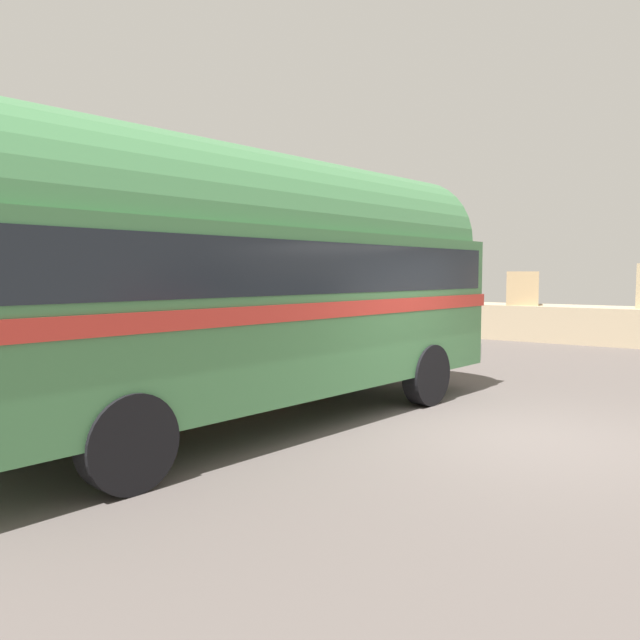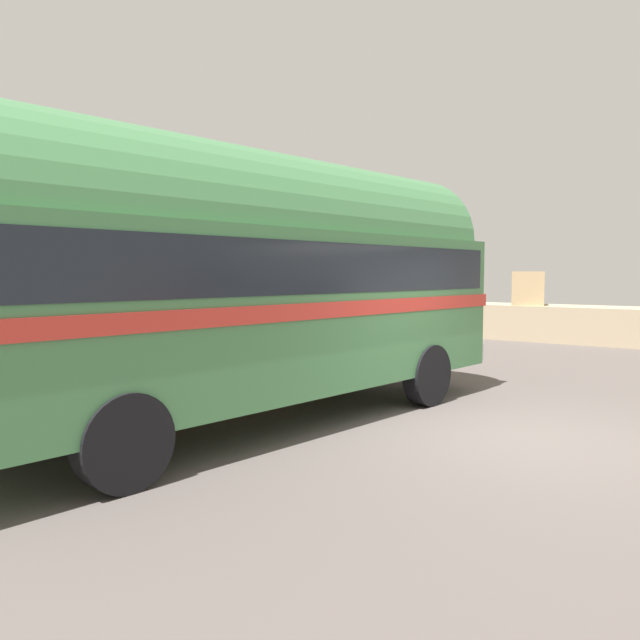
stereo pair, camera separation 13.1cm
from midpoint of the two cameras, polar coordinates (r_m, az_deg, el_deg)
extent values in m
cube|color=#574F4B|center=(8.36, 18.09, -10.25)|extent=(32.00, 26.00, 0.02)
sphere|color=#9E948A|center=(24.71, -1.92, 3.03)|extent=(0.84, 0.84, 0.84)
sphere|color=#A19484|center=(22.93, 6.78, 3.58)|extent=(1.39, 1.39, 1.39)
cube|color=tan|center=(20.18, 18.83, 2.79)|extent=(1.21, 1.28, 1.04)
cylinder|color=black|center=(11.15, 0.61, -3.84)|extent=(0.39, 0.99, 0.96)
cylinder|color=black|center=(9.82, 10.25, -5.02)|extent=(0.39, 0.99, 0.96)
cylinder|color=black|center=(8.13, -25.03, -7.32)|extent=(0.39, 0.99, 0.96)
cylinder|color=black|center=(6.19, -17.09, -10.70)|extent=(0.39, 0.99, 0.96)
cube|color=#417948|center=(8.43, -5.68, 0.84)|extent=(3.32, 8.62, 2.10)
cylinder|color=#417948|center=(8.43, -5.74, 7.98)|extent=(3.09, 8.26, 2.20)
cube|color=red|center=(8.42, -5.68, 1.20)|extent=(3.38, 8.70, 0.20)
cube|color=black|center=(8.41, -5.71, 4.77)|extent=(3.32, 8.29, 0.64)
cube|color=silver|center=(11.78, 10.08, -2.46)|extent=(2.28, 0.41, 0.28)
cylinder|color=black|center=(14.36, -13.44, -2.12)|extent=(0.47, 1.00, 0.96)
cylinder|color=black|center=(12.48, -8.52, -3.01)|extent=(0.47, 1.00, 0.96)
cube|color=#C35637|center=(12.19, -21.77, 1.63)|extent=(4.02, 8.71, 2.10)
cylinder|color=#C35637|center=(12.19, -21.91, 6.56)|extent=(3.76, 8.34, 2.20)
cube|color=#B7351F|center=(12.18, -21.77, 1.87)|extent=(4.09, 8.80, 0.20)
cube|color=black|center=(12.18, -21.84, 4.34)|extent=(3.99, 8.39, 0.64)
cube|color=silver|center=(14.31, -5.45, -1.22)|extent=(2.27, 0.61, 0.28)
camera|label=1|loc=(0.07, -89.59, 0.03)|focal=34.65mm
camera|label=2|loc=(0.07, 90.41, -0.03)|focal=34.65mm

